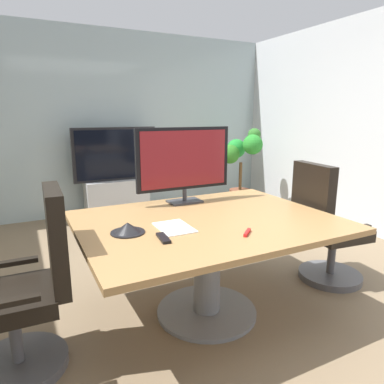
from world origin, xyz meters
TOP-DOWN VIEW (x-y plane):
  - ground_plane at (0.00, 0.00)m, footprint 7.52×7.52m
  - wall_back_glass_partition at (0.00, 3.26)m, footprint 5.42×0.10m
  - conference_table at (-0.04, 0.07)m, footprint 1.81×1.38m
  - office_chair_left at (-1.24, 0.04)m, footprint 0.60×0.58m
  - office_chair_right at (1.16, 0.06)m, footprint 0.62×0.60m
  - tv_monitor at (0.02, 0.59)m, footprint 0.84×0.18m
  - wall_display_unit at (0.02, 2.90)m, footprint 1.20×0.36m
  - potted_plant at (1.90, 2.47)m, footprint 0.67×0.67m
  - conference_phone at (-0.64, 0.04)m, footprint 0.22×0.22m
  - remote_control at (-0.48, -0.17)m, footprint 0.07×0.17m
  - whiteboard_marker at (0.03, -0.32)m, footprint 0.11×0.10m
  - paper_notepad at (-0.34, -0.01)m, footprint 0.21×0.30m

SIDE VIEW (x-z plane):
  - ground_plane at x=0.00m, z-range 0.00..0.00m
  - wall_display_unit at x=0.02m, z-range -0.21..1.10m
  - office_chair_left at x=-1.24m, z-range -0.09..1.00m
  - office_chair_right at x=1.16m, z-range -0.09..1.00m
  - conference_table at x=-0.04m, z-range 0.20..0.95m
  - potted_plant at x=1.90m, z-range 0.11..1.38m
  - paper_notepad at x=-0.34m, z-range 0.75..0.76m
  - remote_control at x=-0.48m, z-range 0.75..0.77m
  - whiteboard_marker at x=0.03m, z-range 0.75..0.77m
  - conference_phone at x=-0.64m, z-range 0.75..0.82m
  - tv_monitor at x=0.02m, z-range 0.80..1.43m
  - wall_back_glass_partition at x=0.00m, z-range 0.00..2.69m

